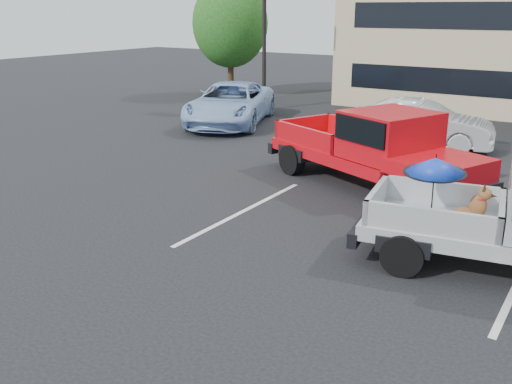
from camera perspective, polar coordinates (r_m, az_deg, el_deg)
ground at (r=10.27m, az=6.39°, el=-8.24°), size 90.00×90.00×0.00m
stripe_left at (r=13.26m, az=-1.28°, el=-1.94°), size 0.12×5.00×0.01m
motel_sign at (r=26.34m, az=0.84°, el=18.24°), size 1.60×0.22×6.00m
tree_left at (r=31.07m, az=-2.61°, el=16.48°), size 3.96×3.96×6.02m
red_pickup at (r=14.86m, az=12.62°, el=4.38°), size 6.66×4.50×2.08m
silver_sedan at (r=20.07m, az=16.11°, el=6.53°), size 4.95×2.41×1.56m
blue_suv at (r=23.31m, az=-2.58°, el=8.82°), size 4.68×6.52×1.65m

